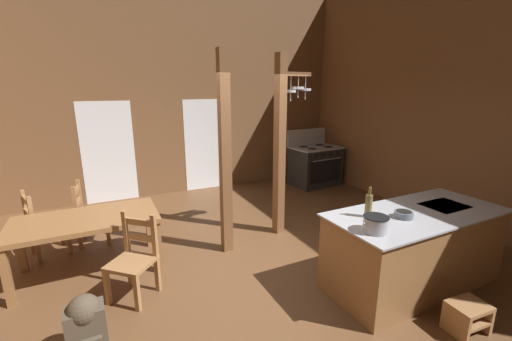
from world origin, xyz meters
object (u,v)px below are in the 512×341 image
object	(u,v)px
step_stool	(467,315)
stockpot_on_counter	(376,224)
dining_table	(86,224)
ladderback_chair_by_post	(134,259)
bottle_tall_on_counter	(369,205)
ladderback_chair_at_table_end	(43,225)
backpack	(86,324)
stove_range	(315,165)
mixing_bowl_on_counter	(404,214)
kitchen_island	(413,248)
ladderback_chair_near_window	(90,214)

from	to	relation	value
step_stool	stockpot_on_counter	size ratio (longest dim) A/B	1.18
dining_table	ladderback_chair_by_post	bearing A→B (deg)	-58.69
bottle_tall_on_counter	ladderback_chair_at_table_end	bearing A→B (deg)	142.73
backpack	bottle_tall_on_counter	xyz separation A→B (m)	(2.87, -0.33, 0.75)
stove_range	ladderback_chair_at_table_end	world-z (taller)	stove_range
backpack	mixing_bowl_on_counter	size ratio (longest dim) A/B	2.97
kitchen_island	ladderback_chair_by_post	size ratio (longest dim) A/B	2.28
kitchen_island	mixing_bowl_on_counter	distance (m)	0.58
bottle_tall_on_counter	ladderback_chair_by_post	bearing A→B (deg)	155.85
kitchen_island	stockpot_on_counter	bearing A→B (deg)	-168.17
kitchen_island	ladderback_chair_near_window	xyz separation A→B (m)	(-3.48, 2.92, -0.01)
ladderback_chair_at_table_end	dining_table	bearing A→B (deg)	-53.07
dining_table	ladderback_chair_near_window	world-z (taller)	ladderback_chair_near_window
ladderback_chair_near_window	ladderback_chair_by_post	distance (m)	1.77
step_stool	backpack	distance (m)	3.55
dining_table	kitchen_island	bearing A→B (deg)	-29.66
backpack	ladderback_chair_near_window	bearing A→B (deg)	89.35
ladderback_chair_by_post	mixing_bowl_on_counter	size ratio (longest dim) A/B	4.73
dining_table	stockpot_on_counter	xyz separation A→B (m)	(2.63, -2.16, 0.36)
stove_range	step_stool	xyz separation A→B (m)	(-1.60, -4.72, -0.30)
ladderback_chair_by_post	stockpot_on_counter	bearing A→B (deg)	-32.76
kitchen_island	stove_range	size ratio (longest dim) A/B	1.64
stockpot_on_counter	step_stool	bearing A→B (deg)	-43.77
dining_table	stockpot_on_counter	distance (m)	3.43
ladderback_chair_by_post	ladderback_chair_at_table_end	distance (m)	1.86
dining_table	ladderback_chair_at_table_end	distance (m)	0.98
dining_table	bottle_tall_on_counter	bearing A→B (deg)	-32.86
kitchen_island	ladderback_chair_by_post	distance (m)	3.25
step_stool	ladderback_chair_near_window	world-z (taller)	ladderback_chair_near_window
kitchen_island	dining_table	distance (m)	4.02
ladderback_chair_at_table_end	mixing_bowl_on_counter	bearing A→B (deg)	-36.59
dining_table	backpack	xyz separation A→B (m)	(-0.02, -1.51, -0.34)
dining_table	stockpot_on_counter	bearing A→B (deg)	-39.44
ladderback_chair_near_window	kitchen_island	bearing A→B (deg)	-40.03
ladderback_chair_by_post	backpack	distance (m)	0.89
dining_table	ladderback_chair_near_window	distance (m)	0.96
stove_range	ladderback_chair_near_window	world-z (taller)	stove_range
stove_range	ladderback_chair_near_window	xyz separation A→B (m)	(-4.88, -0.99, -0.03)
kitchen_island	step_stool	bearing A→B (deg)	-103.59
kitchen_island	ladderback_chair_at_table_end	bearing A→B (deg)	145.89
bottle_tall_on_counter	stockpot_on_counter	bearing A→B (deg)	-124.12
stove_range	mixing_bowl_on_counter	distance (m)	4.33
kitchen_island	stockpot_on_counter	xyz separation A→B (m)	(-0.86, -0.18, 0.55)
ladderback_chair_by_post	kitchen_island	bearing A→B (deg)	-21.88
ladderback_chair_at_table_end	backpack	bearing A→B (deg)	-76.21
bottle_tall_on_counter	ladderback_chair_near_window	bearing A→B (deg)	135.66
step_stool	bottle_tall_on_counter	world-z (taller)	bottle_tall_on_counter
stove_range	mixing_bowl_on_counter	size ratio (longest dim) A/B	6.57
backpack	stockpot_on_counter	world-z (taller)	stockpot_on_counter
stove_range	ladderback_chair_near_window	size ratio (longest dim) A/B	1.39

